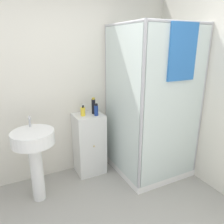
# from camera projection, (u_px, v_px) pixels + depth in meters

# --- Properties ---
(wall_back) EXTENTS (6.40, 0.06, 2.50)m
(wall_back) POSITION_uv_depth(u_px,v_px,m) (56.00, 88.00, 2.92)
(wall_back) COLOR silver
(wall_back) RESTS_ON ground_plane
(shower_enclosure) EXTENTS (0.97, 1.00, 2.06)m
(shower_enclosure) POSITION_uv_depth(u_px,v_px,m) (149.00, 137.00, 3.10)
(shower_enclosure) COLOR white
(shower_enclosure) RESTS_ON ground_plane
(vanity_cabinet) EXTENTS (0.40, 0.37, 0.88)m
(vanity_cabinet) POSITION_uv_depth(u_px,v_px,m) (89.00, 144.00, 3.14)
(vanity_cabinet) COLOR silver
(vanity_cabinet) RESTS_ON ground_plane
(sink) EXTENTS (0.48, 0.48, 1.02)m
(sink) POSITION_uv_depth(u_px,v_px,m) (34.00, 149.00, 2.49)
(sink) COLOR white
(sink) RESTS_ON ground_plane
(soap_dispenser) EXTENTS (0.06, 0.06, 0.15)m
(soap_dispenser) POSITION_uv_depth(u_px,v_px,m) (83.00, 112.00, 2.94)
(soap_dispenser) COLOR yellow
(soap_dispenser) RESTS_ON vanity_cabinet
(shampoo_bottle_tall_black) EXTENTS (0.05, 0.05, 0.23)m
(shampoo_bottle_tall_black) POSITION_uv_depth(u_px,v_px,m) (93.00, 106.00, 3.01)
(shampoo_bottle_tall_black) COLOR black
(shampoo_bottle_tall_black) RESTS_ON vanity_cabinet
(shampoo_bottle_blue) EXTENTS (0.06, 0.06, 0.16)m
(shampoo_bottle_blue) POSITION_uv_depth(u_px,v_px,m) (96.00, 110.00, 2.95)
(shampoo_bottle_blue) COLOR navy
(shampoo_bottle_blue) RESTS_ON vanity_cabinet
(lotion_bottle_white) EXTENTS (0.05, 0.05, 0.13)m
(lotion_bottle_white) POSITION_uv_depth(u_px,v_px,m) (83.00, 109.00, 3.05)
(lotion_bottle_white) COLOR white
(lotion_bottle_white) RESTS_ON vanity_cabinet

